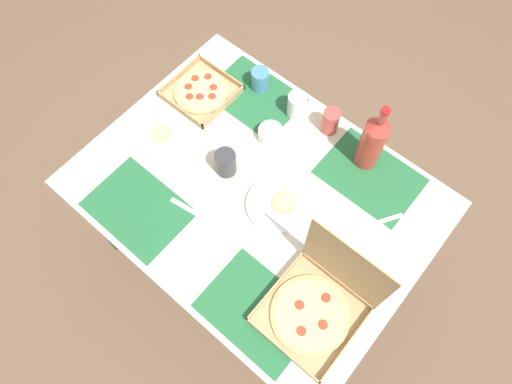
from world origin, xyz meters
TOP-DOWN VIEW (x-y plane):
  - ground_plane at (0.00, 0.00)m, footprint 6.00×6.00m
  - dining_table at (0.00, 0.00)m, footprint 1.25×0.95m
  - placemat_near_left at (-0.28, -0.33)m, footprint 0.36×0.26m
  - placemat_near_right at (0.28, -0.33)m, footprint 0.36×0.26m
  - placemat_far_left at (-0.28, 0.33)m, footprint 0.36×0.26m
  - placemat_far_right at (0.28, 0.33)m, footprint 0.36×0.26m
  - pizza_box_center at (0.42, -0.19)m, footprint 0.30×0.30m
  - pizza_box_corner_left at (-0.46, 0.20)m, footprint 0.25×0.25m
  - plate_far_left at (0.09, 0.01)m, footprint 0.22×0.22m
  - plate_far_right at (-0.41, -0.06)m, footprint 0.20×0.20m
  - soda_bottle at (0.23, 0.37)m, footprint 0.09×0.09m
  - cup_clear_right at (-0.14, 0.00)m, footprint 0.08×0.08m
  - cup_red at (0.04, 0.39)m, footprint 0.07×0.07m
  - cup_spare at (-0.10, 0.37)m, footprint 0.07×0.07m
  - cup_dark at (-0.30, 0.38)m, footprint 0.07×0.07m
  - condiment_bowl at (-0.11, 0.22)m, footprint 0.10×0.10m
  - fork_by_near_right at (0.41, 0.19)m, footprint 0.11×0.17m
  - knife_by_far_left at (-0.11, -0.21)m, footprint 0.21×0.05m

SIDE VIEW (x-z plane):
  - ground_plane at x=0.00m, z-range 0.00..0.00m
  - dining_table at x=0.00m, z-range 0.25..0.97m
  - placemat_near_left at x=-0.28m, z-range 0.73..0.73m
  - placemat_near_right at x=0.28m, z-range 0.73..0.73m
  - placemat_far_left at x=-0.28m, z-range 0.73..0.73m
  - placemat_far_right at x=0.28m, z-range 0.73..0.73m
  - fork_by_near_right at x=0.41m, z-range 0.73..0.73m
  - knife_by_far_left at x=-0.11m, z-range 0.73..0.73m
  - plate_far_right at x=-0.41m, z-range 0.72..0.75m
  - plate_far_left at x=0.09m, z-range 0.72..0.75m
  - pizza_box_corner_left at x=-0.46m, z-range 0.72..0.76m
  - condiment_bowl at x=-0.11m, z-range 0.73..0.77m
  - cup_dark at x=-0.30m, z-range 0.73..0.82m
  - pizza_box_center at x=0.42m, z-range 0.61..0.94m
  - cup_clear_right at x=-0.14m, z-range 0.73..0.83m
  - cup_spare at x=-0.10m, z-range 0.73..0.83m
  - cup_red at x=0.04m, z-range 0.73..0.83m
  - soda_bottle at x=0.23m, z-range 0.70..1.02m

